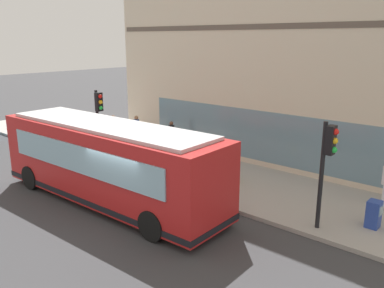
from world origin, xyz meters
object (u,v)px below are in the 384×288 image
at_px(fire_hydrant, 234,173).
at_px(traffic_light_down_block, 99,112).
at_px(pedestrian_near_building_entrance, 171,134).
at_px(city_bus_nearside, 108,163).
at_px(traffic_light_near_corner, 327,156).
at_px(pedestrian_near_hydrant, 114,128).
at_px(newspaper_vending_box, 374,214).
at_px(pedestrian_walking_along_curb, 137,128).

bearing_deg(fire_hydrant, traffic_light_down_block, 104.66).
bearing_deg(traffic_light_down_block, pedestrian_near_building_entrance, -22.27).
relative_size(city_bus_nearside, traffic_light_down_block, 2.89).
xyz_separation_m(city_bus_nearside, pedestrian_near_building_entrance, (6.39, 2.86, -0.47)).
bearing_deg(traffic_light_near_corner, traffic_light_down_block, 90.19).
relative_size(traffic_light_down_block, pedestrian_near_building_entrance, 2.15).
height_order(pedestrian_near_hydrant, newspaper_vending_box, pedestrian_near_hydrant).
height_order(traffic_light_down_block, pedestrian_walking_along_curb, traffic_light_down_block).
relative_size(traffic_light_near_corner, fire_hydrant, 4.71).
distance_m(fire_hydrant, pedestrian_walking_along_curb, 7.71).
distance_m(traffic_light_down_block, fire_hydrant, 7.38).
height_order(city_bus_nearside, traffic_light_down_block, traffic_light_down_block).
distance_m(fire_hydrant, pedestrian_near_building_entrance, 5.70).
xyz_separation_m(pedestrian_near_building_entrance, newspaper_vending_box, (-2.34, -11.25, -0.48)).
bearing_deg(city_bus_nearside, traffic_light_down_block, 56.85).
distance_m(city_bus_nearside, traffic_light_down_block, 5.27).
xyz_separation_m(pedestrian_near_hydrant, newspaper_vending_box, (-0.96, -14.45, -0.57)).
relative_size(fire_hydrant, pedestrian_walking_along_curb, 0.43).
bearing_deg(traffic_light_down_block, pedestrian_walking_along_curb, 13.71).
height_order(pedestrian_near_hydrant, pedestrian_walking_along_curb, pedestrian_near_hydrant).
bearing_deg(fire_hydrant, pedestrian_near_hydrant, 87.34).
height_order(traffic_light_near_corner, pedestrian_near_hydrant, traffic_light_near_corner).
distance_m(city_bus_nearside, pedestrian_walking_along_curb, 7.75).
distance_m(traffic_light_down_block, newspaper_vending_box, 12.92).
relative_size(traffic_light_down_block, fire_hydrant, 4.73).
bearing_deg(pedestrian_near_hydrant, traffic_light_near_corner, -99.23).
xyz_separation_m(traffic_light_near_corner, newspaper_vending_box, (1.19, -1.21, -1.98)).
bearing_deg(pedestrian_walking_along_curb, city_bus_nearside, -139.13).
xyz_separation_m(traffic_light_near_corner, pedestrian_near_hydrant, (2.15, 13.24, -1.41)).
height_order(city_bus_nearside, fire_hydrant, city_bus_nearside).
bearing_deg(city_bus_nearside, pedestrian_near_building_entrance, 24.14).
distance_m(traffic_light_near_corner, pedestrian_near_hydrant, 13.48).
xyz_separation_m(traffic_light_near_corner, pedestrian_near_building_entrance, (3.53, 10.03, -1.50)).
distance_m(traffic_light_near_corner, traffic_light_down_block, 11.49).
xyz_separation_m(traffic_light_near_corner, pedestrian_walking_along_curb, (2.99, 12.23, -1.43)).
relative_size(city_bus_nearside, pedestrian_near_building_entrance, 6.22).
bearing_deg(pedestrian_walking_along_curb, newspaper_vending_box, -97.61).
relative_size(pedestrian_near_building_entrance, pedestrian_walking_along_curb, 0.94).
height_order(city_bus_nearside, pedestrian_near_hydrant, city_bus_nearside).
bearing_deg(newspaper_vending_box, traffic_light_near_corner, 134.46).
relative_size(pedestrian_near_building_entrance, newspaper_vending_box, 1.81).
bearing_deg(pedestrian_walking_along_curb, traffic_light_near_corner, -103.73).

